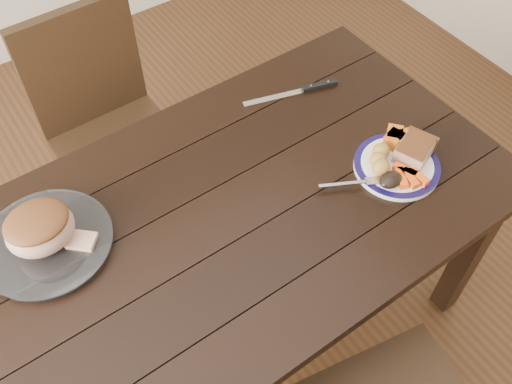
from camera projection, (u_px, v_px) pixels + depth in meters
ground at (235, 329)px, 2.14m from camera, size 4.00×4.00×0.00m
dining_table at (229, 231)px, 1.62m from camera, size 1.61×0.92×0.75m
chair_far at (107, 121)px, 2.08m from camera, size 0.43×0.44×0.93m
dinner_plate at (397, 166)px, 1.64m from camera, size 0.25×0.25×0.02m
plate_rim at (397, 164)px, 1.63m from camera, size 0.25×0.25×0.02m
serving_platter at (48, 244)px, 1.47m from camera, size 0.33×0.33×0.02m
pork_slice at (414, 151)px, 1.62m from camera, size 0.13×0.12×0.05m
roasted_potatoes at (380, 159)px, 1.61m from camera, size 0.09×0.09×0.05m
carrot_batons at (408, 176)px, 1.59m from camera, size 0.08×0.11×0.02m
pumpkin_wedges at (397, 138)px, 1.66m from camera, size 0.09×0.09×0.04m
dark_mushroom at (391, 180)px, 1.57m from camera, size 0.07×0.05×0.03m
fork at (355, 183)px, 1.58m from camera, size 0.17×0.10×0.00m
roast_joint at (40, 230)px, 1.42m from camera, size 0.17×0.15×0.11m
cut_slice at (82, 241)px, 1.46m from camera, size 0.09×0.09×0.02m
carving_knife at (308, 88)px, 1.84m from camera, size 0.31×0.11×0.01m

